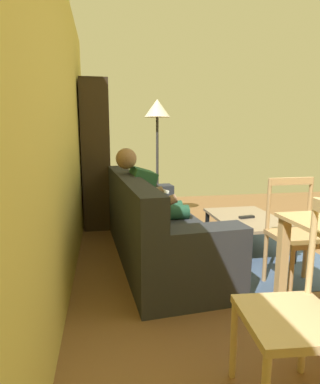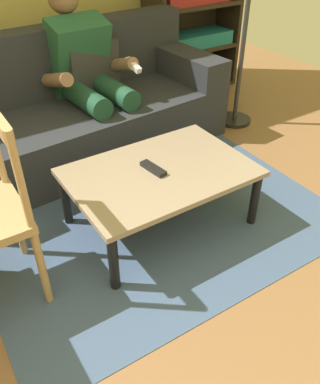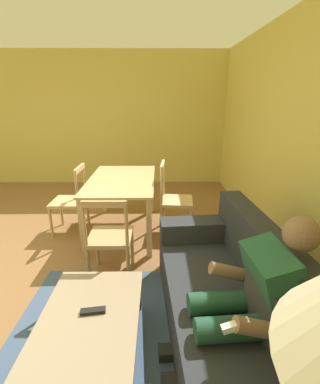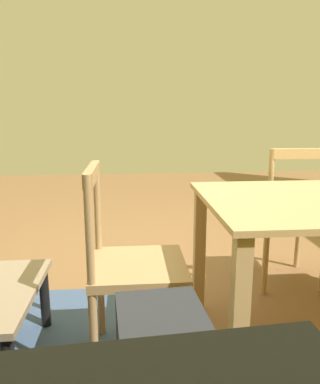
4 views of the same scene
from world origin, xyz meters
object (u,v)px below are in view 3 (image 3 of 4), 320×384
Objects in this scene: tv_remote at (93,311)px; dining_chair_facing_couch at (110,238)px; dining_chair_by_doorway at (71,201)px; dining_chair_near_wall at (174,200)px; dining_table at (122,187)px; coffee_table at (90,321)px; person_lounging at (252,299)px; couch at (240,315)px.

dining_chair_facing_couch reaches higher than tv_remote.
dining_chair_near_wall is at bearing 90.14° from dining_chair_by_doorway.
dining_table is 0.72m from dining_chair_by_doorway.
coffee_table is at bearing -19.44° from dining_chair_near_wall.
person_lounging reaches higher than tv_remote.
dining_chair_near_wall is at bearing 146.07° from dining_chair_facing_couch.
person_lounging is at bearing 85.45° from coffee_table.
couch is 2.31× the size of dining_chair_near_wall.
person_lounging reaches higher than dining_chair_facing_couch.
person_lounging is at bearing 75.51° from tv_remote.
dining_chair_by_doorway is (-2.02, -1.75, -0.13)m from person_lounging.
tv_remote is 2.04m from dining_chair_by_doorway.
coffee_table is 0.92m from dining_chair_facing_couch.
tv_remote is 0.89m from dining_chair_facing_couch.
dining_chair_by_doorway is (-1.91, -0.72, 0.07)m from tv_remote.
tv_remote is 0.19× the size of dining_chair_facing_couch.
coffee_table is at bearing -86.98° from couch.
dining_chair_by_doorway reaches higher than dining_table.
coffee_table is at bearing -38.97° from tv_remote.
dining_chair_facing_couch is (1.03, -0.69, -0.00)m from dining_chair_near_wall.
coffee_table is 2.06m from dining_chair_near_wall.
dining_chair_near_wall is 1.24m from dining_chair_facing_couch.
couch is 0.29m from person_lounging.
tv_remote is (-0.12, -1.03, -0.19)m from person_lounging.
dining_chair_facing_couch reaches higher than coffee_table.
dining_chair_near_wall is 1.38m from dining_chair_by_doorway.
couch is 1.02m from tv_remote.
couch is 2.18m from dining_table.
dining_chair_near_wall is (-1.94, 0.69, 0.13)m from coffee_table.
coffee_table is (0.05, -1.04, 0.01)m from couch.
dining_table is at bearing 90.05° from dining_chair_by_doorway.
dining_chair_near_wall is 1.06× the size of dining_chair_facing_couch.
dining_chair_near_wall is 1.04× the size of dining_chair_by_doorway.
person_lounging is 2.29m from dining_table.
person_lounging is 0.81× the size of dining_table.
dining_chair_by_doorway is (-1.03, -0.69, -0.01)m from dining_chair_facing_couch.
dining_chair_by_doorway is (-1.94, -0.70, 0.12)m from coffee_table.
person_lounging reaches higher than dining_chair_by_doorway.
dining_chair_near_wall reaches higher than coffee_table.
tv_remote is at bearing 149.15° from coffee_table.
dining_chair_near_wall reaches higher than dining_table.
dining_chair_by_doorway is (-1.88, -1.74, 0.13)m from couch.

